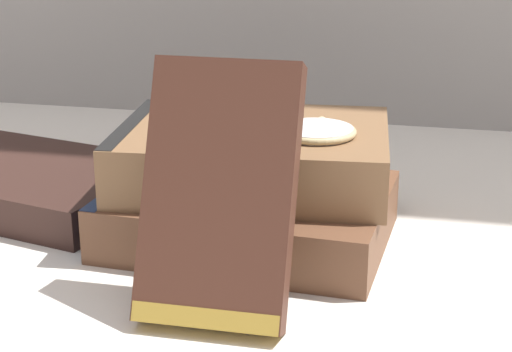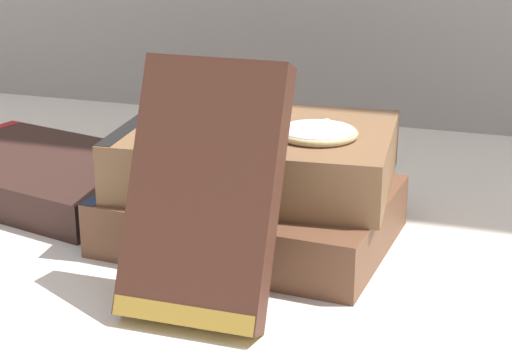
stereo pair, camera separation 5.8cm
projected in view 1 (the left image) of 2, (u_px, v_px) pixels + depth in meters
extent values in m
plane|color=silver|center=(278.00, 256.00, 0.61)|extent=(3.00, 3.00, 0.00)
cube|color=brown|center=(249.00, 215.00, 0.64)|extent=(0.21, 0.16, 0.04)
cube|color=navy|center=(132.00, 203.00, 0.66)|extent=(0.02, 0.15, 0.04)
cube|color=brown|center=(253.00, 155.00, 0.64)|extent=(0.21, 0.16, 0.04)
cube|color=black|center=(132.00, 150.00, 0.65)|extent=(0.02, 0.15, 0.04)
cube|color=#331E19|center=(22.00, 181.00, 0.72)|extent=(0.25, 0.19, 0.03)
cube|color=#422319|center=(220.00, 193.00, 0.51)|extent=(0.09, 0.08, 0.16)
cube|color=olive|center=(208.00, 317.00, 0.51)|extent=(0.09, 0.02, 0.02)
cylinder|color=silver|center=(316.00, 131.00, 0.61)|extent=(0.05, 0.05, 0.01)
torus|color=tan|center=(316.00, 131.00, 0.61)|extent=(0.06, 0.06, 0.01)
sphere|color=tan|center=(322.00, 121.00, 0.64)|extent=(0.01, 0.01, 0.01)
torus|color=#ADADB2|center=(170.00, 172.00, 0.79)|extent=(0.05, 0.05, 0.00)
torus|color=#ADADB2|center=(232.00, 176.00, 0.78)|extent=(0.05, 0.05, 0.00)
cylinder|color=#ADADB2|center=(201.00, 174.00, 0.78)|extent=(0.02, 0.00, 0.00)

